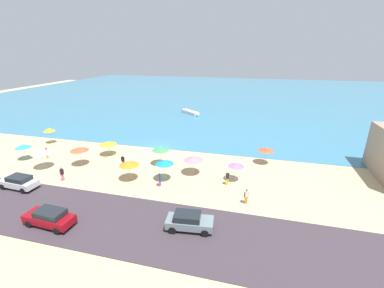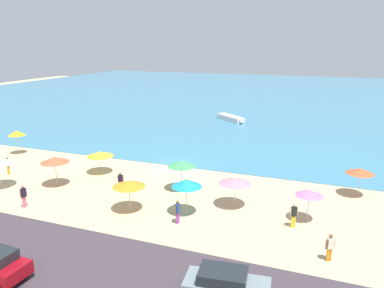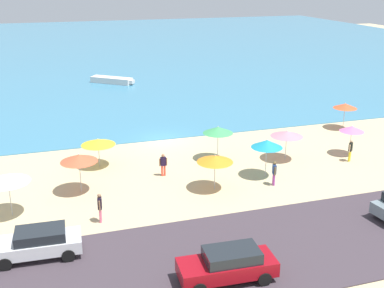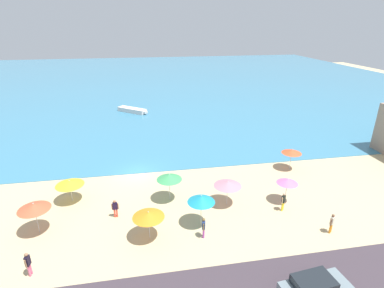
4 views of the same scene
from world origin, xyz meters
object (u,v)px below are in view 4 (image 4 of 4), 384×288
bather_3 (115,208)px  bather_5 (28,263)px  beach_umbrella_9 (34,207)px  beach_umbrella_10 (169,177)px  bather_2 (204,227)px  beach_umbrella_7 (148,215)px  beach_umbrella_1 (292,151)px  bather_4 (283,201)px  bather_1 (332,222)px  beach_umbrella_0 (228,184)px  skiff_nearshore (132,110)px  beach_umbrella_6 (287,181)px  beach_umbrella_5 (70,183)px  beach_umbrella_8 (201,199)px  parked_car_0 (315,288)px

bather_3 → bather_5: 7.26m
beach_umbrella_9 → beach_umbrella_10: 10.62m
beach_umbrella_9 → bather_2: bearing=-12.4°
beach_umbrella_7 → bather_2: 4.15m
beach_umbrella_1 → bather_5: bearing=-154.7°
bather_2 → bather_5: bather_5 is taller
beach_umbrella_9 → bather_4: (19.50, -0.51, -1.37)m
bather_2 → bather_1: bearing=-6.9°
beach_umbrella_0 → beach_umbrella_10: bearing=162.6°
bather_1 → skiff_nearshore: bearing=113.0°
beach_umbrella_1 → beach_umbrella_10: bearing=-164.2°
beach_umbrella_6 → beach_umbrella_10: (-10.04, 2.07, 0.24)m
beach_umbrella_0 → beach_umbrella_5: (-13.45, 2.83, -0.18)m
bather_5 → bather_3: bearing=46.9°
beach_umbrella_7 → skiff_nearshore: beach_umbrella_7 is taller
beach_umbrella_8 → skiff_nearshore: 33.42m
beach_umbrella_7 → beach_umbrella_6: bearing=13.2°
beach_umbrella_6 → beach_umbrella_9: 20.32m
beach_umbrella_7 → bather_5: (-7.58, -2.18, -1.13)m
beach_umbrella_0 → bather_1: (6.68, -5.07, -1.12)m
beach_umbrella_1 → bather_2: size_ratio=1.43×
bather_3 → bather_5: bather_5 is taller
beach_umbrella_0 → bather_2: size_ratio=1.44×
beach_umbrella_5 → beach_umbrella_9: beach_umbrella_9 is taller
beach_umbrella_7 → beach_umbrella_10: 5.29m
bather_2 → bather_5: (-11.52, -1.63, 0.04)m
beach_umbrella_0 → bather_1: 8.46m
beach_umbrella_0 → parked_car_0: size_ratio=0.58×
beach_umbrella_10 → bather_5: bearing=-143.6°
skiff_nearshore → beach_umbrella_1: bearing=-55.9°
beach_umbrella_1 → bather_5: (-23.03, -10.88, -1.14)m
bather_2 → bather_3: 7.51m
bather_5 → parked_car_0: 17.30m
bather_1 → parked_car_0: bearing=-130.7°
beach_umbrella_5 → beach_umbrella_9: size_ratio=0.93×
beach_umbrella_8 → bather_2: bearing=-93.8°
beach_umbrella_9 → parked_car_0: 19.59m
beach_umbrella_6 → bather_5: size_ratio=1.37×
beach_umbrella_1 → beach_umbrella_8: size_ratio=0.88×
beach_umbrella_7 → beach_umbrella_9: beach_umbrella_9 is taller
beach_umbrella_5 → bather_4: (17.84, -4.56, -0.91)m
beach_umbrella_9 → skiff_nearshore: 32.40m
beach_umbrella_10 → bather_4: (9.24, -3.25, -1.38)m
beach_umbrella_7 → bather_1: (13.54, -1.70, -1.18)m
beach_umbrella_8 → beach_umbrella_9: 12.36m
bather_4 → bather_5: bather_5 is taller
beach_umbrella_0 → beach_umbrella_6: size_ratio=1.01×
beach_umbrella_10 → bather_3: beach_umbrella_10 is taller
beach_umbrella_0 → bather_4: 4.84m
beach_umbrella_6 → beach_umbrella_7: beach_umbrella_7 is taller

